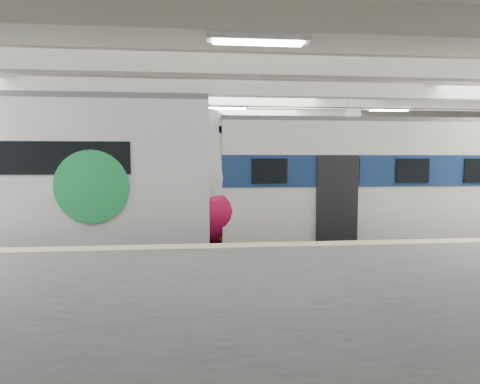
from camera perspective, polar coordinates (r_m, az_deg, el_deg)
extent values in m
cube|color=black|center=(12.73, -1.40, -9.62)|extent=(36.00, 24.00, 0.10)
cube|color=silver|center=(12.58, -1.45, 15.94)|extent=(36.00, 24.00, 0.20)
cube|color=beige|center=(22.32, -3.31, 3.77)|extent=(30.00, 0.10, 5.50)
cube|color=beige|center=(2.49, 15.66, -3.24)|extent=(30.00, 0.10, 5.50)
cube|color=#4B4B4E|center=(6.39, 3.12, -18.72)|extent=(30.00, 7.00, 1.10)
cube|color=#CBBD8F|center=(9.31, 0.07, -7.61)|extent=(30.00, 0.50, 0.02)
cube|color=beige|center=(15.45, -13.44, 3.27)|extent=(0.50, 0.50, 5.50)
cube|color=beige|center=(16.40, 15.50, 3.30)|extent=(0.50, 0.50, 5.50)
cube|color=beige|center=(12.52, -1.45, 14.60)|extent=(30.00, 18.00, 0.50)
cube|color=#59544C|center=(12.69, -1.40, -9.05)|extent=(30.00, 1.52, 0.16)
cube|color=#59544C|center=(18.07, -2.69, -4.93)|extent=(30.00, 1.52, 0.16)
cylinder|color=black|center=(12.44, -1.44, 12.10)|extent=(30.00, 0.03, 0.03)
cylinder|color=black|center=(17.90, -2.75, 9.81)|extent=(30.00, 0.03, 0.03)
cube|color=white|center=(10.50, -0.63, 14.71)|extent=(26.00, 8.40, 0.12)
ellipsoid|color=silver|center=(12.31, -4.55, 2.30)|extent=(2.46, 3.04, 4.09)
ellipsoid|color=#BF0F42|center=(12.39, -3.97, -1.94)|extent=(2.61, 3.10, 2.50)
cylinder|color=#1B9748|center=(11.11, -20.36, 0.70)|extent=(1.92, 0.06, 1.92)
cube|color=white|center=(14.18, 24.06, 1.18)|extent=(12.85, 2.82, 3.66)
cube|color=navy|center=(14.17, 24.12, 2.95)|extent=(12.89, 2.88, 0.89)
cube|color=red|center=(12.38, -3.02, -1.25)|extent=(0.08, 2.39, 2.01)
cube|color=black|center=(12.32, -3.06, 5.88)|extent=(0.08, 2.25, 1.32)
cube|color=#4C4C51|center=(14.21, 24.32, 8.89)|extent=(12.85, 2.20, 0.16)
cube|color=black|center=(14.42, 23.80, -6.69)|extent=(12.85, 1.97, 0.70)
cube|color=silver|center=(17.99, -13.73, 2.30)|extent=(13.99, 3.11, 3.78)
cube|color=#1B9748|center=(17.98, -13.76, 3.88)|extent=(14.03, 3.17, 0.80)
cube|color=#4C4C51|center=(18.03, -13.85, 8.63)|extent=(13.98, 2.61, 0.16)
cube|color=black|center=(18.19, -13.60, -4.30)|extent=(13.98, 2.81, 0.60)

